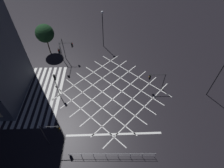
{
  "coord_description": "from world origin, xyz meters",
  "views": [
    {
      "loc": [
        18.59,
        -0.63,
        21.24
      ],
      "look_at": [
        0.0,
        0.0,
        1.77
      ],
      "focal_mm": 28.0,
      "sensor_mm": 36.0,
      "label": 1
    }
  ],
  "objects": [
    {
      "name": "street_lamp_west",
      "position": [
        -12.87,
        -1.37,
        5.25
      ],
      "size": [
        0.49,
        0.49,
        7.53
      ],
      "color": "#2D2D30",
      "rests_on": "ground_plane"
    },
    {
      "name": "ground_plane",
      "position": [
        0.0,
        0.0,
        0.0
      ],
      "size": [
        200.0,
        200.0,
        0.0
      ],
      "primitive_type": "plane",
      "color": "black"
    },
    {
      "name": "traffic_light_median_north",
      "position": [
        -0.33,
        6.72,
        2.47
      ],
      "size": [
        0.36,
        2.59,
        3.36
      ],
      "rotation": [
        0.0,
        0.0,
        -1.57
      ],
      "color": "#2D2D30",
      "rests_on": "ground_plane"
    },
    {
      "name": "traffic_light_sw_main",
      "position": [
        -7.12,
        -8.65,
        3.37
      ],
      "size": [
        3.25,
        0.36,
        4.54
      ],
      "color": "#2D2D30",
      "rests_on": "ground_plane"
    },
    {
      "name": "street_tree_near",
      "position": [
        -11.05,
        -12.18,
        4.28
      ],
      "size": [
        3.41,
        3.41,
        5.99
      ],
      "color": "#473323",
      "rests_on": "ground_plane"
    },
    {
      "name": "traffic_light_median_south",
      "position": [
        0.42,
        -8.27,
        3.1
      ],
      "size": [
        0.36,
        0.39,
        4.36
      ],
      "rotation": [
        0.0,
        0.0,
        1.57
      ],
      "color": "#2D2D30",
      "rests_on": "ground_plane"
    },
    {
      "name": "pedestrian_railing",
      "position": [
        10.46,
        -0.35,
        0.67
      ],
      "size": [
        0.39,
        10.2,
        1.05
      ],
      "rotation": [
        0.0,
        0.0,
        1.54
      ],
      "color": "#9EA0A5",
      "rests_on": "ground_plane"
    },
    {
      "name": "traffic_light_sw_cross",
      "position": [
        -8.29,
        -7.87,
        2.99
      ],
      "size": [
        0.36,
        2.47,
        4.07
      ],
      "rotation": [
        0.0,
        0.0,
        1.57
      ],
      "color": "#2D2D30",
      "rests_on": "ground_plane"
    },
    {
      "name": "road_markings",
      "position": [
        0.33,
        -7.89,
        0.0
      ],
      "size": [
        18.89,
        25.32,
        0.01
      ],
      "color": "silver",
      "rests_on": "ground_plane"
    },
    {
      "name": "traffic_light_se_cross",
      "position": [
        8.54,
        -7.17,
        3.14
      ],
      "size": [
        0.36,
        2.2,
        4.3
      ],
      "rotation": [
        0.0,
        0.0,
        1.57
      ],
      "color": "#2D2D30",
      "rests_on": "ground_plane"
    }
  ]
}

